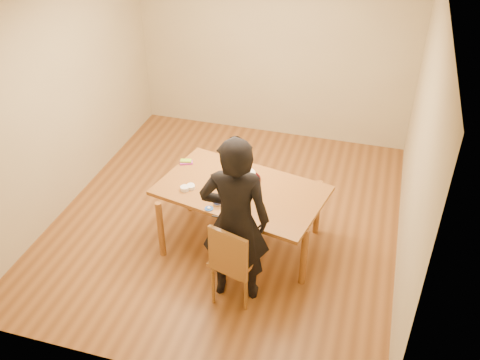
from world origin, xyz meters
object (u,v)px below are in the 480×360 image
(dining_chair, at_px, (234,261))
(person, at_px, (235,221))
(cake, at_px, (246,176))
(dining_table, at_px, (241,191))
(cake_plate, at_px, (246,179))

(dining_chair, distance_m, person, 0.46)
(dining_chair, bearing_deg, cake, 115.57)
(dining_table, height_order, person, person)
(cake, xyz_separation_m, person, (0.15, -0.90, 0.10))
(person, bearing_deg, cake_plate, -89.70)
(dining_table, distance_m, cake, 0.19)
(dining_table, xyz_separation_m, cake, (0.00, 0.17, 0.08))
(dining_table, height_order, cake_plate, cake_plate)
(dining_chair, distance_m, cake, 1.03)
(dining_table, relative_size, dining_chair, 4.45)
(cake_plate, bearing_deg, dining_table, -91.01)
(dining_chair, xyz_separation_m, person, (0.00, 0.04, 0.46))
(cake_plate, xyz_separation_m, person, (0.15, -0.90, 0.14))
(dining_table, relative_size, cake, 8.29)
(person, bearing_deg, dining_table, -87.32)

